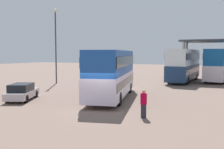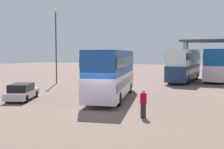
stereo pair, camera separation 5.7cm
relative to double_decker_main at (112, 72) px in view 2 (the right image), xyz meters
The scene contains 7 objects.
ground_plane 5.17m from the double_decker_main, 71.79° to the right, with size 140.00×140.00×0.00m, color #725C51.
double_decker_main is the anchor object (origin of this frame).
parked_hatchback 7.52m from the double_decker_main, 144.12° to the right, with size 3.25×4.25×1.35m.
double_decker_near_canopy 16.24m from the double_decker_main, 81.39° to the left, with size 2.77×10.87×4.29m.
double_decker_mid_row 20.01m from the double_decker_main, 71.28° to the left, with size 2.53×10.92×4.32m.
lamppost_tall 13.45m from the double_decker_main, 150.81° to the left, with size 0.44×0.44×9.30m.
pedestrian_waiting 7.21m from the double_decker_main, 46.92° to the right, with size 0.38×0.38×1.68m.
Camera 2 is at (8.84, -14.87, 3.78)m, focal length 41.80 mm.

